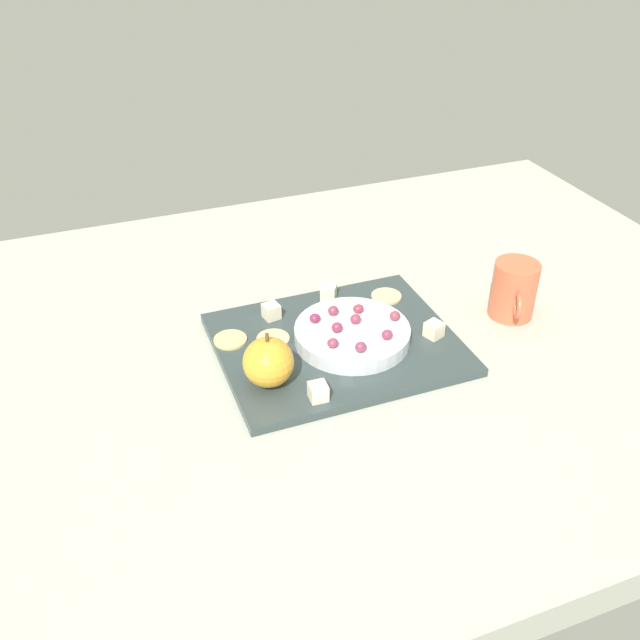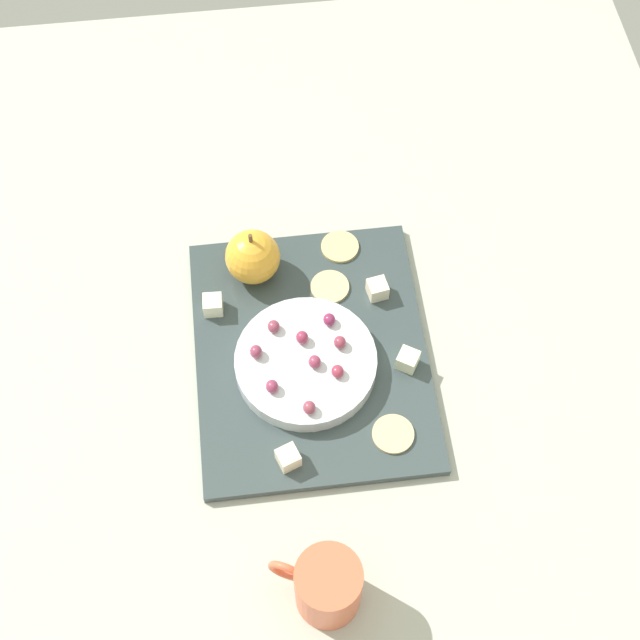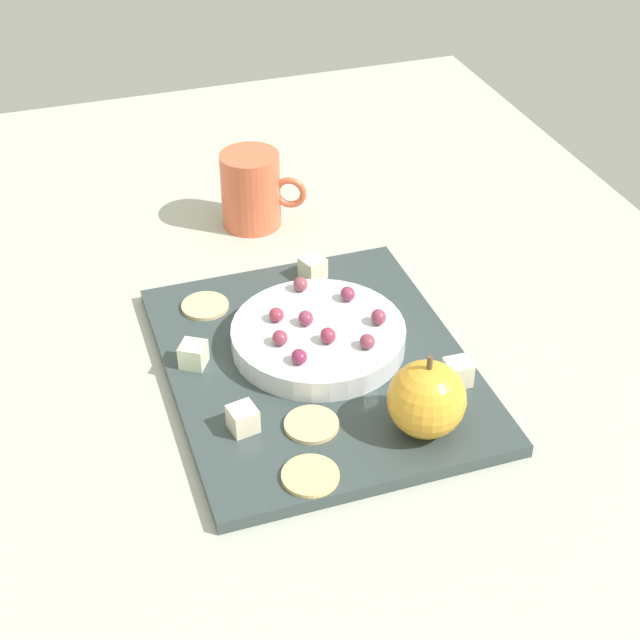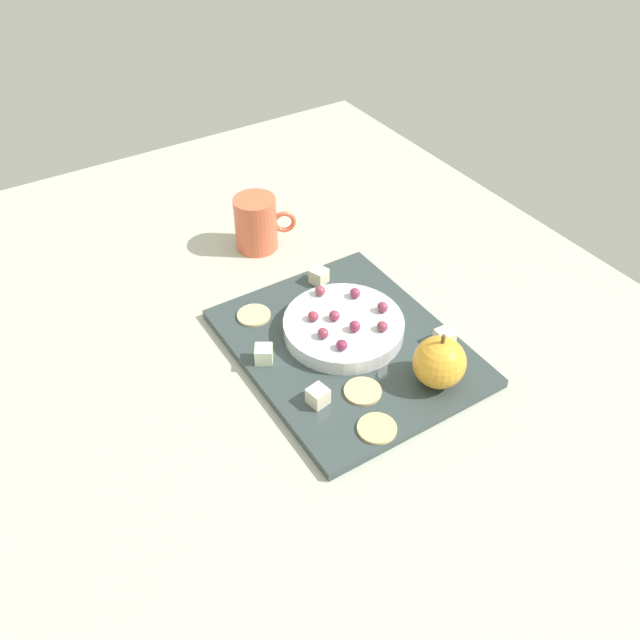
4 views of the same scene
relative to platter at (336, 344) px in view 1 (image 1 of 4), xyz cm
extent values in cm
cube|color=#B0B2A3|center=(-4.61, -3.42, -3.13)|extent=(135.04, 102.76, 4.95)
cube|color=#344142|center=(0.00, 0.00, 0.00)|extent=(34.78, 28.35, 1.32)
cylinder|color=silver|center=(-2.14, 0.87, 1.80)|extent=(17.18, 17.18, 2.28)
sphere|color=gold|center=(12.35, 5.97, 4.15)|extent=(6.98, 6.98, 6.98)
cylinder|color=brown|center=(12.35, 5.97, 8.24)|extent=(0.50, 0.50, 1.20)
cube|color=#F8E9C6|center=(-14.00, 4.20, 1.84)|extent=(3.04, 3.04, 2.36)
cube|color=#F0E1C1|center=(7.20, -9.27, 1.84)|extent=(2.74, 2.74, 2.36)
cube|color=white|center=(7.30, 11.52, 1.84)|extent=(2.45, 2.45, 2.36)
cube|color=#EAF0C9|center=(-3.22, -11.42, 1.84)|extent=(3.25, 3.25, 2.36)
cylinder|color=#DFC18A|center=(-12.13, -8.28, 0.86)|extent=(4.94, 4.94, 0.40)
cylinder|color=#D8B983|center=(8.81, -3.27, 0.86)|extent=(4.94, 4.94, 0.40)
cylinder|color=#E2C27C|center=(14.83, -5.49, 0.86)|extent=(4.94, 4.94, 0.40)
ellipsoid|color=#893350|center=(-5.69, 5.20, 3.66)|extent=(1.64, 1.47, 1.44)
ellipsoid|color=#8D3548|center=(-0.82, -3.72, 3.66)|extent=(1.64, 1.47, 1.44)
ellipsoid|color=#903652|center=(-3.06, -0.12, 3.66)|extent=(1.64, 1.47, 1.45)
ellipsoid|color=#893851|center=(-0.91, 6.68, 3.71)|extent=(1.64, 1.47, 1.54)
ellipsoid|color=#9A3147|center=(-4.20, -2.65, 3.60)|extent=(1.64, 1.47, 1.32)
ellipsoid|color=#88394D|center=(2.33, 4.27, 3.62)|extent=(1.64, 1.47, 1.36)
ellipsoid|color=#8D3D4C|center=(-8.88, 1.18, 3.66)|extent=(1.64, 1.47, 1.45)
ellipsoid|color=#922E4B|center=(0.36, 1.01, 3.71)|extent=(1.64, 1.47, 1.54)
ellipsoid|color=#82274D|center=(2.47, -2.54, 3.62)|extent=(1.64, 1.47, 1.36)
cylinder|color=#E26441|center=(-29.45, 1.51, 3.94)|extent=(7.06, 7.06, 9.21)
torus|color=#E26441|center=(-27.32, 5.74, 3.94)|extent=(2.51, 3.93, 4.00)
camera|label=1|loc=(32.53, 78.25, 61.18)|focal=39.23mm
camera|label=2|loc=(-52.22, 5.08, 99.92)|focal=51.28mm
camera|label=3|loc=(70.19, -23.20, 59.50)|focal=54.60mm
camera|label=4|loc=(56.12, -39.78, 64.93)|focal=37.61mm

